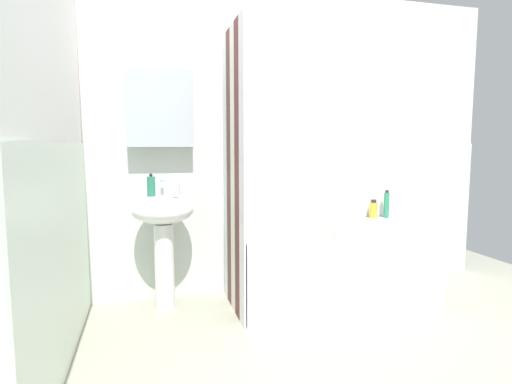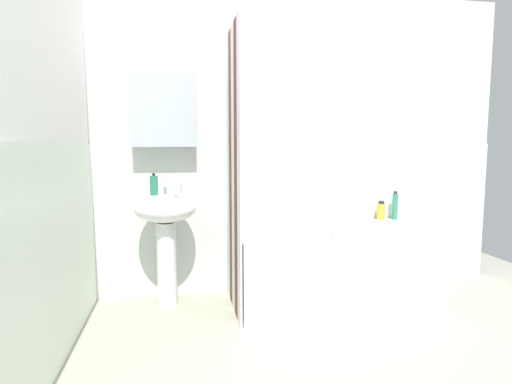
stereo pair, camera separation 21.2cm
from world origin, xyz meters
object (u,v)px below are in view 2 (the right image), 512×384
(toothbrush_cup, at_px, (178,189))
(shampoo_bottle, at_px, (395,206))
(sink, at_px, (166,225))
(bathtub, at_px, (334,266))
(towel_folded, at_px, (352,231))
(soap_dispenser, at_px, (154,185))
(body_wash_bottle, at_px, (381,211))

(toothbrush_cup, bearing_deg, shampoo_bottle, 4.53)
(sink, bearing_deg, bathtub, -7.48)
(toothbrush_cup, bearing_deg, bathtub, -7.28)
(bathtub, distance_m, shampoo_bottle, 0.81)
(toothbrush_cup, xyz_separation_m, shampoo_bottle, (1.79, 0.14, -0.19))
(toothbrush_cup, distance_m, bathtub, 1.30)
(toothbrush_cup, bearing_deg, towel_folded, -18.11)
(bathtub, relative_size, shampoo_bottle, 6.20)
(sink, height_order, shampoo_bottle, sink)
(soap_dispenser, height_order, toothbrush_cup, soap_dispenser)
(toothbrush_cup, bearing_deg, soap_dispenser, 163.67)
(bathtub, bearing_deg, shampoo_bottle, 24.15)
(soap_dispenser, xyz_separation_m, toothbrush_cup, (0.17, -0.05, -0.03))
(soap_dispenser, bearing_deg, body_wash_bottle, 3.20)
(sink, bearing_deg, soap_dispenser, 156.60)
(soap_dispenser, distance_m, bathtub, 1.47)
(toothbrush_cup, relative_size, towel_folded, 0.27)
(toothbrush_cup, height_order, towel_folded, toothbrush_cup)
(toothbrush_cup, height_order, body_wash_bottle, toothbrush_cup)
(toothbrush_cup, height_order, bathtub, toothbrush_cup)
(toothbrush_cup, xyz_separation_m, bathtub, (1.15, -0.15, -0.59))
(bathtub, height_order, shampoo_bottle, shampoo_bottle)
(toothbrush_cup, distance_m, body_wash_bottle, 1.70)
(sink, xyz_separation_m, shampoo_bottle, (1.88, 0.13, 0.07))
(shampoo_bottle, bearing_deg, toothbrush_cup, -175.47)
(soap_dispenser, relative_size, bathtub, 0.11)
(bathtub, distance_m, body_wash_bottle, 0.70)
(soap_dispenser, bearing_deg, towel_folded, -17.89)
(soap_dispenser, distance_m, towel_folded, 1.45)
(towel_folded, bearing_deg, body_wash_bottle, 47.83)
(towel_folded, bearing_deg, shampoo_bottle, 41.03)
(body_wash_bottle, distance_m, towel_folded, 0.73)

